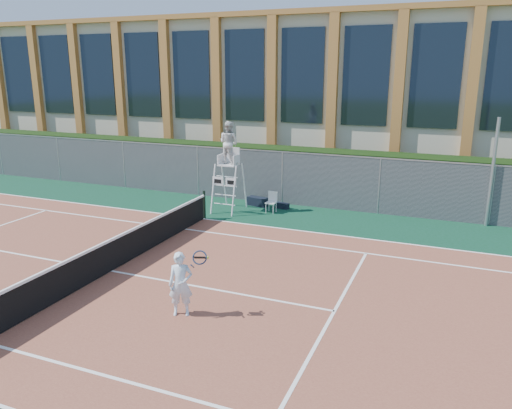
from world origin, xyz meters
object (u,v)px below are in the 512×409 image
at_px(steel_pole, 492,173).
at_px(tennis_player, 181,284).
at_px(umpire_chair, 229,145).
at_px(plastic_chair, 272,200).

distance_m(steel_pole, tennis_player, 12.27).
relative_size(steel_pole, umpire_chair, 1.08).
bearing_deg(steel_pole, plastic_chair, -170.77).
bearing_deg(tennis_player, plastic_chair, 97.14).
bearing_deg(steel_pole, tennis_player, -123.49).
xyz_separation_m(umpire_chair, tennis_player, (2.80, -8.53, -1.85)).
xyz_separation_m(umpire_chair, plastic_chair, (1.68, 0.37, -2.15)).
bearing_deg(plastic_chair, tennis_player, -82.86).
relative_size(steel_pole, tennis_player, 2.54).
bearing_deg(plastic_chair, umpire_chair, -167.42).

